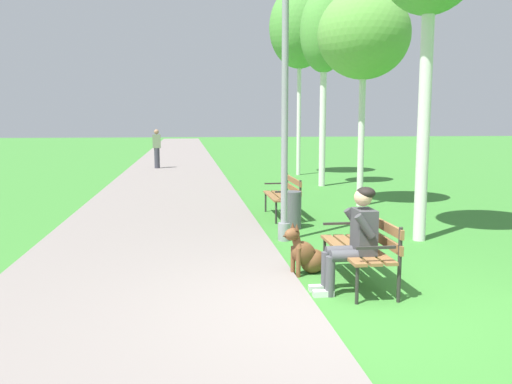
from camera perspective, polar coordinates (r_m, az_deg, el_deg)
ground_plane at (r=5.80m, az=9.79°, el=-12.65°), size 120.00×120.00×0.00m
paved_path at (r=29.25m, az=-8.56°, el=3.74°), size 3.78×60.00×0.04m
park_bench_near at (r=6.63m, az=11.51°, el=-5.47°), size 0.55×1.50×0.85m
park_bench_mid at (r=11.01m, az=3.12°, el=-0.09°), size 0.55×1.50×0.85m
person_seated_on_near_bench at (r=6.25m, az=10.61°, el=-4.66°), size 0.74×0.49×1.25m
dog_brown at (r=7.01m, az=5.49°, el=-6.76°), size 0.79×0.46×0.71m
lamp_post_near at (r=8.73m, az=3.14°, el=10.48°), size 0.24×0.24×4.70m
birch_tree_third at (r=12.74m, az=11.57°, el=16.25°), size 2.11×2.03×4.96m
birch_tree_fourth at (r=16.55m, az=7.37°, el=16.63°), size 1.44×1.48×5.88m
birch_tree_fifth at (r=19.92m, az=4.74°, el=17.26°), size 2.20×2.22×6.80m
litter_bin at (r=9.88m, az=3.87°, el=-1.95°), size 0.36×0.36×0.70m
pedestrian_distant at (r=22.35m, az=-10.66°, el=4.60°), size 0.32×0.22×1.65m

